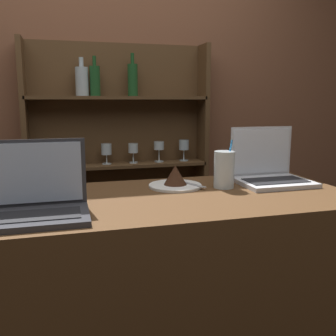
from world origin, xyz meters
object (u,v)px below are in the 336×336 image
(cake_plate, at_px, (175,179))
(water_glass, at_px, (224,169))
(laptop_near, at_px, (30,201))
(laptop_far, at_px, (269,171))

(cake_plate, height_order, water_glass, water_glass)
(laptop_near, relative_size, laptop_far, 1.15)
(water_glass, bearing_deg, cake_plate, 161.29)
(laptop_far, relative_size, cake_plate, 1.36)
(water_glass, bearing_deg, laptop_far, 9.73)
(cake_plate, bearing_deg, laptop_near, -153.08)
(laptop_near, xyz_separation_m, laptop_far, (0.95, 0.25, -0.00))
(laptop_far, relative_size, water_glass, 1.53)
(laptop_near, height_order, cake_plate, laptop_near)
(laptop_near, distance_m, laptop_far, 0.98)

